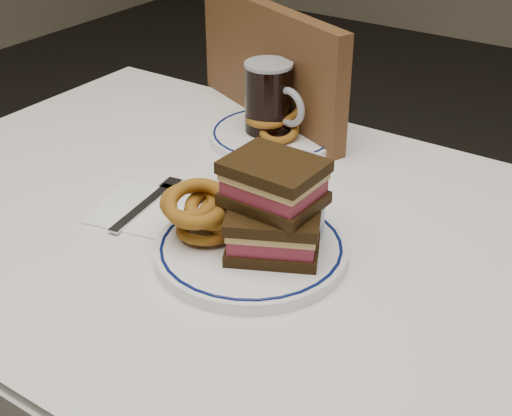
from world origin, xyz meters
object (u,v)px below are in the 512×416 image
Objects in this scene: chair_far at (314,195)px; far_plate at (274,135)px; main_plate at (251,249)px; reuben_sandwich at (274,207)px; beer_mug at (270,101)px.

chair_far reaches higher than far_plate.
reuben_sandwich is at bearing 24.30° from main_plate.
reuben_sandwich is 0.40m from beer_mug.
beer_mug is at bearing -88.38° from chair_far.
main_plate is (0.20, -0.54, 0.23)m from chair_far.
chair_far is 6.22× the size of reuben_sandwich.
beer_mug is at bearing -173.31° from far_plate.
reuben_sandwich is 1.06× the size of beer_mug.
main_plate is at bearing -61.84° from far_plate.
far_plate is at bearing 118.16° from main_plate.
reuben_sandwich is 0.40m from far_plate.
far_plate is (0.02, -0.20, 0.23)m from chair_far.
main_plate is 0.08m from reuben_sandwich.
reuben_sandwich is at bearing -66.60° from chair_far.
far_plate is at bearing 6.69° from beer_mug.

